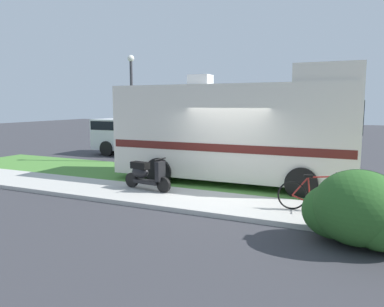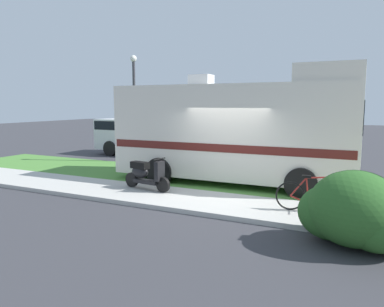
{
  "view_description": "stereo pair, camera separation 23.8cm",
  "coord_description": "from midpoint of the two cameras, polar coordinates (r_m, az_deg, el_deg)",
  "views": [
    {
      "loc": [
        3.55,
        -9.9,
        2.63
      ],
      "look_at": [
        -1.14,
        0.3,
        1.1
      ],
      "focal_mm": 34.56,
      "sensor_mm": 36.0,
      "label": 1
    },
    {
      "loc": [
        3.77,
        -9.8,
        2.63
      ],
      "look_at": [
        -1.14,
        0.3,
        1.1
      ],
      "focal_mm": 34.56,
      "sensor_mm": 36.0,
      "label": 2
    }
  ],
  "objects": [
    {
      "name": "ground_plane",
      "position": [
        10.83,
        4.2,
        -6.31
      ],
      "size": [
        80.0,
        80.0,
        0.0
      ],
      "primitive_type": "plane",
      "color": "#38383D"
    },
    {
      "name": "sidewalk",
      "position": [
        9.74,
        1.7,
        -7.54
      ],
      "size": [
        24.0,
        2.0,
        0.12
      ],
      "color": "beige",
      "rests_on": "ground"
    },
    {
      "name": "grass_strip",
      "position": [
        12.21,
        6.68,
        -4.55
      ],
      "size": [
        24.0,
        3.4,
        0.08
      ],
      "color": "#4C8438",
      "rests_on": "ground"
    },
    {
      "name": "motorhome_rv",
      "position": [
        11.98,
        6.23,
        3.56
      ],
      "size": [
        7.64,
        2.66,
        3.7
      ],
      "color": "silver",
      "rests_on": "ground"
    },
    {
      "name": "scooter",
      "position": [
        10.89,
        -7.82,
        -3.18
      ],
      "size": [
        1.65,
        0.56,
        0.97
      ],
      "color": "black",
      "rests_on": "ground"
    },
    {
      "name": "bicycle",
      "position": [
        9.12,
        17.91,
        -6.1
      ],
      "size": [
        1.74,
        0.55,
        0.9
      ],
      "color": "black",
      "rests_on": "ground"
    },
    {
      "name": "pickup_truck_near",
      "position": [
        19.06,
        -8.88,
        2.68
      ],
      "size": [
        5.51,
        2.35,
        1.83
      ],
      "color": "silver",
      "rests_on": "ground"
    },
    {
      "name": "bush_by_porch",
      "position": [
        7.43,
        23.28,
        -8.23
      ],
      "size": [
        1.98,
        1.48,
        1.4
      ],
      "color": "#2D6026",
      "rests_on": "ground"
    },
    {
      "name": "street_lamp_post",
      "position": [
        16.28,
        -9.71,
        8.23
      ],
      "size": [
        0.28,
        0.28,
        4.66
      ],
      "color": "#333338",
      "rests_on": "ground"
    }
  ]
}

